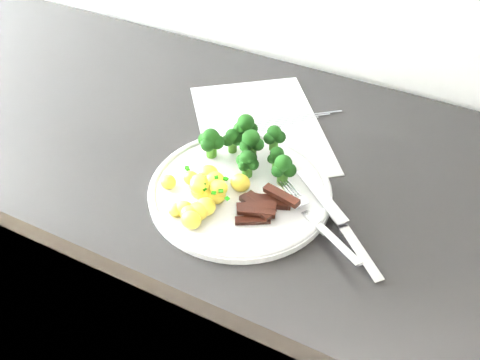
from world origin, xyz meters
name	(u,v)px	position (x,y,z in m)	size (l,w,h in m)	color
counter	(272,322)	(-0.08, 1.66, 0.47)	(2.51, 0.63, 0.94)	black
recipe_paper	(260,128)	(-0.16, 1.74, 0.94)	(0.37, 0.38, 0.00)	white
plate	(240,190)	(-0.11, 1.56, 0.95)	(0.30, 0.30, 0.02)	white
broccoli	(249,145)	(-0.13, 1.63, 0.99)	(0.18, 0.11, 0.07)	#2F6417
potatoes	(203,193)	(-0.15, 1.51, 0.97)	(0.13, 0.13, 0.05)	yellow
beef_strips	(265,205)	(-0.05, 1.54, 0.96)	(0.09, 0.09, 0.03)	black
fork	(319,224)	(0.03, 1.54, 0.96)	(0.17, 0.12, 0.02)	silver
knife	(347,235)	(0.08, 1.55, 0.95)	(0.20, 0.17, 0.03)	silver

